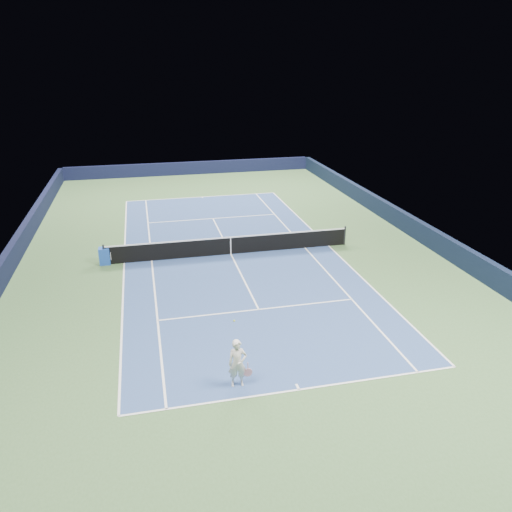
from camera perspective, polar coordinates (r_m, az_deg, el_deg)
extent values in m
plane|color=#3A5B32|center=(26.40, -2.89, 0.22)|extent=(40.00, 40.00, 0.00)
cube|color=#111433|center=(45.15, -7.51, 9.93)|extent=(22.00, 0.35, 1.10)
cube|color=#101A32|center=(29.92, 17.95, 2.91)|extent=(0.35, 40.00, 1.10)
cube|color=#111533|center=(26.68, -26.44, -0.64)|extent=(0.35, 40.00, 1.10)
cube|color=navy|center=(26.40, -2.89, 0.22)|extent=(10.97, 23.77, 0.01)
cube|color=white|center=(37.59, -6.18, 6.73)|extent=(10.97, 0.08, 0.00)
cube|color=white|center=(16.22, 4.95, -14.97)|extent=(10.97, 0.08, 0.00)
cube|color=white|center=(27.81, 8.29, 1.17)|extent=(0.08, 23.77, 0.00)
cube|color=white|center=(26.08, -14.83, -0.77)|extent=(0.08, 23.77, 0.00)
cube|color=white|center=(27.36, 5.61, 0.95)|extent=(0.08, 23.77, 0.00)
cube|color=white|center=(26.05, -11.83, -0.52)|extent=(0.08, 23.77, 0.00)
cube|color=white|center=(32.36, -4.94, 4.30)|extent=(8.23, 0.08, 0.00)
cube|color=white|center=(20.69, 0.31, -6.12)|extent=(8.23, 0.08, 0.00)
cube|color=white|center=(26.39, -2.90, 0.24)|extent=(0.08, 12.80, 0.00)
cube|color=white|center=(37.44, -6.15, 6.68)|extent=(0.08, 0.30, 0.00)
cube|color=white|center=(16.33, 4.78, -14.67)|extent=(0.08, 0.30, 0.00)
cylinder|color=black|center=(25.95, -16.95, 0.13)|extent=(0.10, 0.10, 1.07)
cylinder|color=black|center=(27.96, 10.10, 2.32)|extent=(0.10, 0.10, 1.07)
cube|color=black|center=(26.23, -2.91, 1.15)|extent=(12.80, 0.03, 0.91)
cube|color=white|center=(26.07, -2.93, 2.15)|extent=(12.80, 0.04, 0.06)
cube|color=white|center=(26.23, -2.91, 1.15)|extent=(0.05, 0.04, 0.91)
cube|color=#1D49B0|center=(26.08, -16.92, 0.00)|extent=(0.53, 0.48, 0.86)
cube|color=silver|center=(26.05, -16.29, 0.09)|extent=(0.05, 0.38, 0.38)
imported|color=silver|center=(15.91, -2.13, -12.16)|extent=(0.61, 0.42, 1.62)
cylinder|color=pink|center=(15.98, -0.93, -12.46)|extent=(0.03, 0.03, 0.27)
cylinder|color=black|center=(16.12, -0.93, -13.17)|extent=(0.27, 0.02, 0.27)
cylinder|color=pink|center=(16.12, -0.93, -13.17)|extent=(0.29, 0.03, 0.29)
sphere|color=#AFCC2B|center=(16.26, -2.51, -7.41)|extent=(0.07, 0.07, 0.07)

